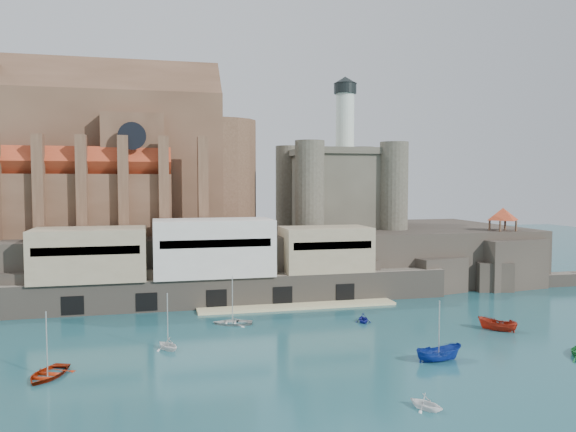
# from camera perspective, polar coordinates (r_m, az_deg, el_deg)

# --- Properties ---
(ground) EXTENTS (300.00, 300.00, 0.00)m
(ground) POSITION_cam_1_polar(r_m,az_deg,el_deg) (67.87, 3.23, -12.59)
(ground) COLOR #17464E
(ground) RESTS_ON ground
(promontory) EXTENTS (100.00, 36.00, 10.00)m
(promontory) POSITION_cam_1_polar(r_m,az_deg,el_deg) (104.42, -3.10, -4.12)
(promontory) COLOR black
(promontory) RESTS_ON ground
(quay) EXTENTS (70.00, 12.00, 13.05)m
(quay) POSITION_cam_1_polar(r_m,az_deg,el_deg) (86.88, -7.67, -4.94)
(quay) COLOR #6C6356
(quay) RESTS_ON ground
(church) EXTENTS (47.00, 25.93, 30.51)m
(church) POSITION_cam_1_polar(r_m,az_deg,el_deg) (104.46, -16.47, 5.21)
(church) COLOR #513625
(church) RESTS_ON promontory
(castle_keep) EXTENTS (21.20, 21.20, 29.30)m
(castle_keep) POSITION_cam_1_polar(r_m,az_deg,el_deg) (109.22, 5.15, 3.26)
(castle_keep) COLOR #454236
(castle_keep) RESTS_ON promontory
(rock_outcrop) EXTENTS (14.50, 10.50, 8.70)m
(rock_outcrop) POSITION_cam_1_polar(r_m,az_deg,el_deg) (108.20, 20.94, -4.56)
(rock_outcrop) COLOR black
(rock_outcrop) RESTS_ON ground
(pavilion) EXTENTS (6.40, 6.40, 5.40)m
(pavilion) POSITION_cam_1_polar(r_m,az_deg,el_deg) (107.49, 20.99, 0.05)
(pavilion) COLOR #513625
(pavilion) RESTS_ON rock_outcrop
(boat_0) EXTENTS (4.23, 2.54, 5.71)m
(boat_0) POSITION_cam_1_polar(r_m,az_deg,el_deg) (60.94, -23.23, -14.77)
(boat_0) COLOR #9A2007
(boat_0) RESTS_ON ground
(boat_1) EXTENTS (3.15, 2.76, 3.12)m
(boat_1) POSITION_cam_1_polar(r_m,az_deg,el_deg) (50.48, 13.85, -18.50)
(boat_1) COLOR white
(boat_1) RESTS_ON ground
(boat_2) EXTENTS (2.15, 2.10, 5.25)m
(boat_2) POSITION_cam_1_polar(r_m,az_deg,el_deg) (62.89, 15.05, -14.02)
(boat_2) COLOR navy
(boat_2) RESTS_ON ground
(boat_4) EXTENTS (3.46, 3.10, 3.43)m
(boat_4) POSITION_cam_1_polar(r_m,az_deg,el_deg) (66.04, -12.10, -13.12)
(boat_4) COLOR white
(boat_4) RESTS_ON ground
(boat_5) EXTENTS (2.62, 2.62, 4.86)m
(boat_5) POSITION_cam_1_polar(r_m,az_deg,el_deg) (77.15, 20.48, -10.83)
(boat_5) COLOR #9C2411
(boat_5) RESTS_ON ground
(boat_6) EXTENTS (1.86, 3.87, 5.22)m
(boat_6) POSITION_cam_1_polar(r_m,az_deg,el_deg) (75.78, -5.65, -10.88)
(boat_6) COLOR beige
(boat_6) RESTS_ON ground
(boat_7) EXTENTS (2.85, 2.12, 2.96)m
(boat_7) POSITION_cam_1_polar(r_m,az_deg,el_deg) (77.15, 7.64, -10.63)
(boat_7) COLOR navy
(boat_7) RESTS_ON ground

